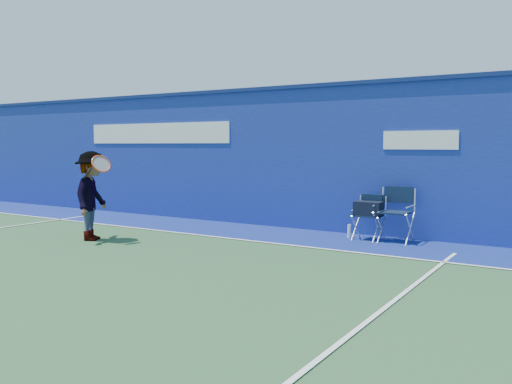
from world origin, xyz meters
The scene contains 8 objects.
ground centered at (0.00, 0.00, 0.00)m, with size 80.00×80.00×0.00m, color #2A502B.
stadium_wall centered at (0.00, 5.20, 1.55)m, with size 24.00×0.50×3.08m.
out_of_bounds_strip centered at (0.00, 4.10, 0.00)m, with size 24.00×1.80×0.01m, color navy.
court_lines centered at (0.00, 0.60, 0.01)m, with size 24.00×12.00×0.01m.
directors_chair_left centered at (2.81, 4.51, 0.37)m, with size 0.51×0.47×0.86m.
directors_chair_right centered at (3.28, 4.56, 0.32)m, with size 0.61×0.55×1.02m.
water_bottle centered at (2.41, 4.51, 0.13)m, with size 0.07×0.07×0.27m, color white.
tennis_player centered at (-1.66, 1.73, 0.85)m, with size 1.08×1.26×1.69m.
Camera 1 is at (6.39, -5.28, 1.81)m, focal length 38.00 mm.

